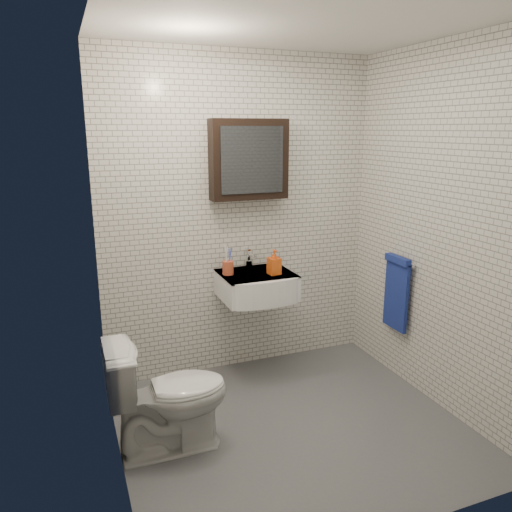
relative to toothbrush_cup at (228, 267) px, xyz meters
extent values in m
cube|color=#53555B|center=(0.16, -0.82, -0.90)|extent=(2.20, 2.00, 0.01)
cube|color=silver|center=(0.16, 0.18, 0.34)|extent=(2.20, 0.02, 2.50)
cube|color=silver|center=(0.16, -1.82, 0.34)|extent=(2.20, 0.02, 2.50)
cube|color=silver|center=(-0.94, -0.82, 0.34)|extent=(0.02, 2.00, 2.50)
cube|color=silver|center=(1.26, -0.82, 0.34)|extent=(0.02, 2.00, 2.50)
cube|color=white|center=(0.16, -0.82, 1.59)|extent=(2.20, 2.00, 0.02)
cube|color=white|center=(0.21, -0.04, -0.16)|extent=(0.55, 0.45, 0.20)
cylinder|color=silver|center=(0.21, -0.02, -0.07)|extent=(0.31, 0.31, 0.02)
cylinder|color=silver|center=(0.21, -0.02, -0.06)|extent=(0.04, 0.04, 0.01)
cube|color=white|center=(0.21, -0.04, -0.06)|extent=(0.55, 0.45, 0.01)
cylinder|color=silver|center=(0.21, 0.12, -0.03)|extent=(0.06, 0.06, 0.06)
cylinder|color=silver|center=(0.21, 0.12, 0.03)|extent=(0.03, 0.03, 0.08)
cylinder|color=silver|center=(0.21, 0.06, 0.06)|extent=(0.02, 0.12, 0.02)
cube|color=silver|center=(0.21, 0.15, 0.09)|extent=(0.02, 0.09, 0.01)
cube|color=black|center=(0.21, 0.11, 0.79)|extent=(0.60, 0.14, 0.60)
cube|color=#3F444C|center=(0.21, 0.04, 0.79)|extent=(0.49, 0.01, 0.49)
cylinder|color=silver|center=(1.22, -0.47, 0.04)|extent=(0.02, 0.30, 0.02)
cylinder|color=silver|center=(1.24, -0.34, 0.04)|extent=(0.04, 0.02, 0.02)
cylinder|color=silver|center=(1.24, -0.60, 0.04)|extent=(0.04, 0.02, 0.02)
cube|color=navy|center=(1.21, -0.47, -0.23)|extent=(0.03, 0.26, 0.54)
cube|color=navy|center=(1.20, -0.47, 0.06)|extent=(0.05, 0.26, 0.05)
cylinder|color=#B94A2E|center=(0.00, 0.00, -0.01)|extent=(0.11, 0.11, 0.11)
cylinder|color=white|center=(-0.02, -0.01, 0.06)|extent=(0.02, 0.03, 0.20)
cylinder|color=#4358D7|center=(0.01, -0.01, 0.05)|extent=(0.02, 0.02, 0.18)
cylinder|color=white|center=(-0.01, 0.01, 0.07)|extent=(0.02, 0.04, 0.21)
cylinder|color=#4358D7|center=(0.02, 0.01, 0.06)|extent=(0.03, 0.04, 0.19)
imported|color=#DF5D17|center=(0.33, -0.12, 0.04)|extent=(0.09, 0.10, 0.19)
imported|color=white|center=(-0.64, -0.75, -0.54)|extent=(0.72, 0.41, 0.73)
camera|label=1|loc=(-1.13, -3.47, 1.02)|focal=35.00mm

